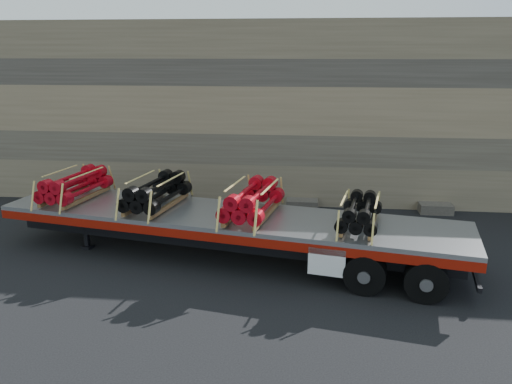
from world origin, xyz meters
TOP-DOWN VIEW (x-y plane):
  - ground at (0.00, 0.00)m, footprint 120.00×120.00m
  - rock_wall at (0.00, 6.50)m, footprint 44.00×3.00m
  - trailer at (-0.13, -0.26)m, footprint 13.83×5.11m
  - bundle_front at (-5.10, 0.69)m, footprint 1.64×2.59m
  - bundle_midfront at (-2.31, 0.16)m, footprint 1.66×2.63m
  - bundle_midrear at (0.65, -0.41)m, footprint 1.69×2.69m
  - bundle_rear at (3.58, -0.97)m, footprint 1.41×2.24m

SIDE VIEW (x-z plane):
  - ground at x=0.00m, z-range 0.00..0.00m
  - trailer at x=-0.13m, z-range 0.00..1.36m
  - bundle_rear at x=3.58m, z-range 1.36..2.10m
  - bundle_front at x=-5.10m, z-range 1.36..2.21m
  - bundle_midfront at x=-2.31m, z-range 1.36..2.23m
  - bundle_midrear at x=0.65m, z-range 1.36..2.24m
  - rock_wall at x=0.00m, z-range 0.00..7.00m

